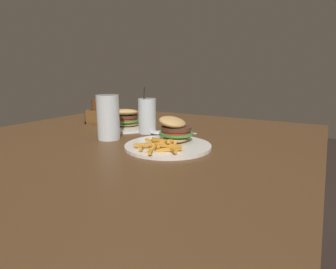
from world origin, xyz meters
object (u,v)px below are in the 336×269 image
at_px(juice_glass, 148,118).
at_px(spoon, 160,133).
at_px(condiment_caddy, 98,114).
at_px(meal_plate_near, 171,138).
at_px(beer_glass, 108,119).
at_px(meal_plate_far, 126,122).

relative_size(juice_glass, spoon, 1.14).
xyz_separation_m(juice_glass, condiment_caddy, (0.06, 0.31, -0.02)).
relative_size(juice_glass, condiment_caddy, 1.58).
bearing_deg(spoon, condiment_caddy, -46.24).
bearing_deg(meal_plate_near, condiment_caddy, 68.81).
relative_size(meal_plate_near, condiment_caddy, 2.45).
height_order(meal_plate_near, condiment_caddy, condiment_caddy).
distance_m(beer_glass, spoon, 0.20).
bearing_deg(condiment_caddy, spoon, -99.91).
bearing_deg(meal_plate_near, beer_glass, 95.72).
relative_size(spoon, meal_plate_far, 0.68).
distance_m(juice_glass, meal_plate_far, 0.14).
bearing_deg(spoon, beer_glass, 13.87).
relative_size(meal_plate_near, spoon, 1.76).
relative_size(meal_plate_near, juice_glass, 1.55).
distance_m(beer_glass, meal_plate_far, 0.20).
bearing_deg(spoon, juice_glass, -39.32).
xyz_separation_m(meal_plate_near, spoon, (0.12, 0.12, -0.02)).
height_order(juice_glass, spoon, juice_glass).
distance_m(juice_glass, spoon, 0.08).
distance_m(meal_plate_near, juice_glass, 0.22).
height_order(meal_plate_far, condiment_caddy, condiment_caddy).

